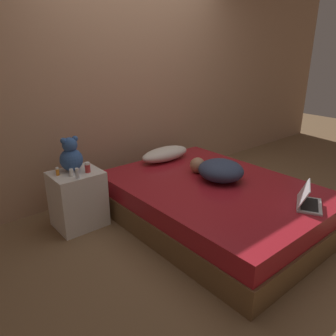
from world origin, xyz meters
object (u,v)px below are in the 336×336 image
pillow (165,154)px  bottle_orange (57,171)px  bottle_white (71,173)px  teddy_bear (71,156)px  person_lying (219,170)px  bottle_clear (77,174)px  bottle_red (88,167)px  laptop (307,201)px

pillow → bottle_orange: bearing=-179.6°
pillow → bottle_white: 1.20m
bottle_orange → bottle_white: 0.13m
teddy_bear → bottle_orange: size_ratio=4.33×
pillow → person_lying: bearing=-86.7°
pillow → teddy_bear: 1.14m
teddy_bear → bottle_clear: 0.25m
bottle_clear → bottle_orange: bearing=117.5°
bottle_clear → pillow: bearing=9.9°
bottle_red → pillow: bearing=6.5°
laptop → bottle_white: bearing=103.2°
teddy_bear → bottle_clear: (-0.05, -0.23, -0.09)m
pillow → bottle_red: bottle_red is taller
bottle_white → person_lying: bearing=-28.6°
teddy_bear → bottle_red: (0.09, -0.14, -0.10)m
laptop → pillow: bearing=67.7°
bottle_red → teddy_bear: bearing=123.6°
bottle_red → bottle_white: bottle_red is taller
bottle_clear → bottle_white: 0.10m
bottle_clear → bottle_red: bearing=31.4°
person_lying → bottle_orange: (-1.32, 0.77, 0.08)m
pillow → laptop: bearing=-83.8°
laptop → teddy_bear: size_ratio=1.12×
laptop → bottle_clear: 1.98m
bottle_white → bottle_orange: bearing=130.9°
pillow → bottle_clear: bottle_clear is taller
teddy_bear → bottle_orange: 0.19m
bottle_orange → person_lying: bearing=-30.3°
pillow → bottle_white: bearing=-174.7°
laptop → teddy_bear: teddy_bear is taller
bottle_white → teddy_bear: bearing=63.1°
bottle_clear → person_lying: bearing=-25.4°
teddy_bear → bottle_orange: (-0.16, -0.03, -0.11)m
person_lying → bottle_white: size_ratio=9.12×
laptop → teddy_bear: bearing=99.5°
person_lying → pillow: bearing=87.9°
bottle_red → bottle_white: (-0.16, 0.01, -0.01)m
bottle_clear → bottle_orange: bottle_clear is taller
bottle_clear → bottle_white: size_ratio=1.46×
pillow → teddy_bear: (-1.12, 0.02, 0.21)m
laptop → bottle_white: size_ratio=5.37×
laptop → bottle_red: bearing=99.9°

